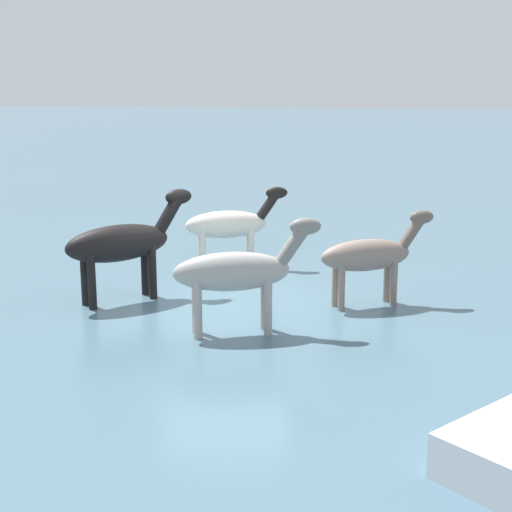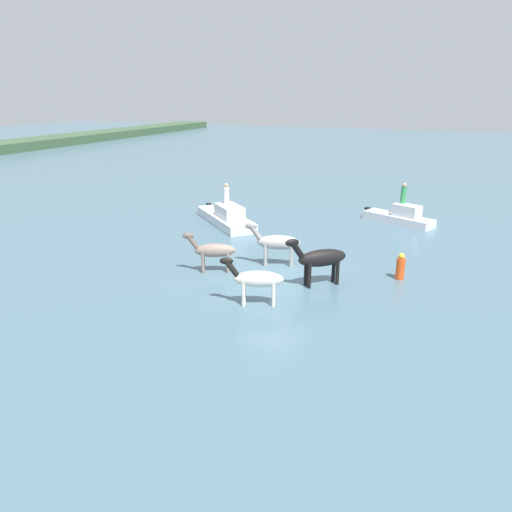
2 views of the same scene
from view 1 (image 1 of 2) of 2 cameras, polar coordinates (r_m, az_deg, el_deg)
ground_plane at (r=14.33m, az=-2.24°, el=-3.59°), size 178.20×178.20×0.00m
horse_gray_outer at (r=16.71m, az=-2.00°, el=2.38°), size 1.10×2.30×1.80m
horse_rear_stallion at (r=12.40m, az=-1.45°, el=-1.20°), size 1.09×2.48×1.93m
horse_lead at (r=14.10m, az=8.57°, el=0.06°), size 1.24×2.20×1.76m
horse_pinto_flank at (r=14.42m, az=-10.04°, el=0.97°), size 2.06×2.25×2.06m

